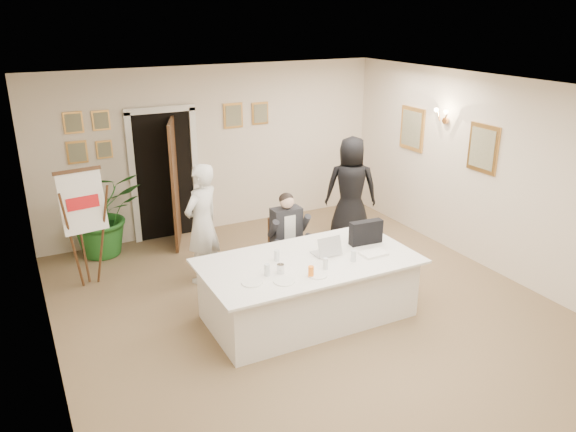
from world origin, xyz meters
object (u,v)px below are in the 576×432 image
Objects in this scene: flip_chart at (85,234)px; potted_palm at (101,213)px; conference_table at (308,288)px; laptop at (325,243)px; standing_woman at (351,189)px; laptop_bag at (366,232)px; paper_stack at (373,253)px; steel_jug at (281,269)px; seated_man at (288,238)px; oj_glass at (311,272)px; standing_man at (202,224)px.

potted_palm is (0.38, 1.05, -0.10)m from flip_chart.
laptop is (0.27, 0.07, 0.52)m from conference_table.
standing_woman is 3.92× the size of laptop_bag.
laptop is 1.08× the size of paper_stack.
standing_woman is 5.04× the size of laptop.
steel_jug reaches higher than paper_stack.
conference_table is at bearing -58.78° from potted_palm.
seated_man is at bearing 114.58° from paper_stack.
flip_chart is at bearing 129.68° from oj_glass.
standing_woman is 5.45× the size of paper_stack.
seated_man is 1.49m from oj_glass.
seated_man is 0.98× the size of potted_palm.
oj_glass is (-2.08, -2.37, -0.02)m from standing_woman.
conference_table is 1.54× the size of standing_man.
standing_woman reaches higher than conference_table.
standing_man is at bearing 131.91° from paper_stack.
seated_man is 4.13× the size of paper_stack.
steel_jug is (1.45, -3.33, 0.16)m from potted_palm.
seated_man is 11.91× the size of steel_jug.
standing_man is 1.95m from potted_palm.
standing_woman reaches higher than steel_jug.
oj_glass is at bearing 76.38° from standing_man.
potted_palm reaches higher than laptop_bag.
potted_palm is at bearing 128.48° from seated_man.
oj_glass is (-0.43, -1.42, 0.18)m from seated_man.
laptop is 0.68m from oj_glass.
laptop_bag is at bearing 7.21° from conference_table.
laptop reaches higher than conference_table.
standing_woman is 2.45m from paper_stack.
potted_palm reaches higher than laptop.
oj_glass reaches higher than conference_table.
steel_jug is (0.35, -1.73, -0.02)m from standing_man.
standing_woman is 3.99m from potted_palm.
oj_glass is at bearing -42.28° from steel_jug.
potted_palm is at bearing -86.48° from standing_man.
flip_chart is at bearing 27.86° from standing_woman.
flip_chart is 15.06× the size of steel_jug.
seated_man is at bearing -45.21° from potted_palm.
potted_palm is at bearing 124.45° from laptop.
laptop reaches higher than paper_stack.
flip_chart is 3.78m from laptop_bag.
laptop is at bearing 95.29° from standing_man.
conference_table is 1.82m from standing_man.
standing_woman is (1.88, 1.96, 0.47)m from conference_table.
standing_woman is at bearing 63.49° from paper_stack.
conference_table is 7.67× the size of laptop.
laptop reaches higher than steel_jug.
paper_stack is at bearing -71.73° from seated_man.
oj_glass reaches higher than paper_stack.
flip_chart is 4.82× the size of laptop.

